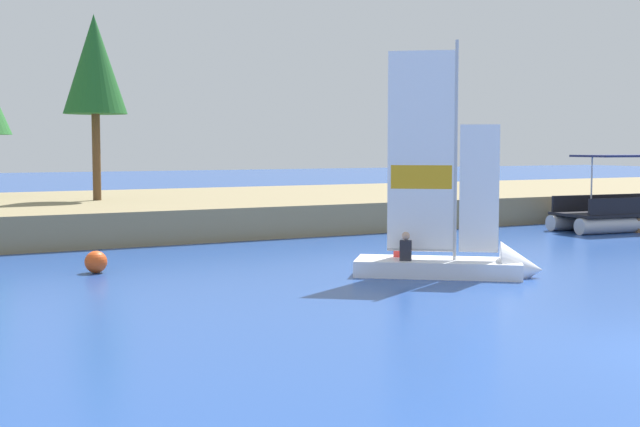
% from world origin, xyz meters
% --- Properties ---
extents(shore_bank, '(80.00, 13.91, 1.11)m').
position_xyz_m(shore_bank, '(0.00, 24.92, 0.55)').
color(shore_bank, '#897A56').
rests_on(shore_bank, ground).
extents(shoreline_tree_midright, '(2.39, 2.39, 7.00)m').
position_xyz_m(shoreline_tree_midright, '(-3.24, 24.44, 6.19)').
color(shoreline_tree_midright, brown).
rests_on(shoreline_tree_midright, shore_bank).
extents(wooden_dock, '(1.76, 4.92, 0.53)m').
position_xyz_m(wooden_dock, '(14.59, 16.01, 0.26)').
color(wooden_dock, brown).
rests_on(wooden_dock, ground).
extents(sailboat, '(4.41, 3.89, 6.17)m').
position_xyz_m(sailboat, '(1.75, 8.21, 0.43)').
color(sailboat, white).
rests_on(sailboat, ground).
extents(pontoon_boat, '(6.18, 2.74, 2.84)m').
position_xyz_m(pontoon_boat, '(14.35, 14.56, 0.67)').
color(pontoon_boat, '#B2B2B7').
rests_on(pontoon_boat, ground).
extents(channel_buoy, '(0.56, 0.56, 0.56)m').
position_xyz_m(channel_buoy, '(-6.11, 13.09, 0.28)').
color(channel_buoy, '#E54C19').
rests_on(channel_buoy, ground).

